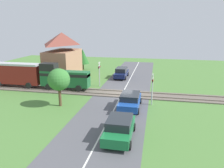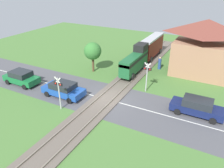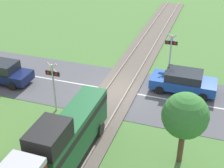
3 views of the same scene
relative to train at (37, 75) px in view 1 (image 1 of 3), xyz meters
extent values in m
plane|color=#4C7A38|center=(0.00, -10.82, -1.86)|extent=(60.00, 60.00, 0.00)
cube|color=#515156|center=(0.00, -10.82, -1.85)|extent=(48.00, 6.40, 0.02)
cube|color=silver|center=(0.00, -10.82, -1.84)|extent=(48.00, 0.12, 0.00)
cube|color=#665B51|center=(0.00, -10.82, -1.80)|extent=(2.80, 48.00, 0.12)
cube|color=slate|center=(-0.72, -10.82, -1.68)|extent=(0.10, 48.00, 0.12)
cube|color=slate|center=(0.72, -10.82, -1.68)|extent=(0.10, 48.00, 0.12)
cube|color=#1E6033|center=(0.00, -3.73, -0.29)|extent=(1.35, 6.07, 1.90)
cube|color=black|center=(0.00, -3.73, 0.23)|extent=(1.37, 6.07, 0.36)
cube|color=black|center=(0.00, -1.67, 1.11)|extent=(1.35, 1.94, 0.90)
cylinder|color=black|center=(-0.72, -5.68, -1.24)|extent=(0.14, 0.76, 0.76)
cylinder|color=black|center=(0.72, -5.68, -1.24)|extent=(0.14, 0.76, 0.76)
cylinder|color=black|center=(-0.72, -1.79, -1.24)|extent=(0.14, 0.76, 0.76)
cylinder|color=black|center=(0.72, -1.79, -1.24)|extent=(0.14, 0.76, 0.76)
cube|color=maroon|center=(0.00, 3.06, -0.04)|extent=(1.35, 6.71, 2.40)
cube|color=#BCBCC1|center=(0.00, 3.06, 1.28)|extent=(1.41, 6.71, 0.24)
cylinder|color=black|center=(-0.72, 0.91, -1.24)|extent=(0.14, 0.76, 0.76)
cylinder|color=black|center=(0.72, 0.91, -1.24)|extent=(0.14, 0.76, 0.76)
cylinder|color=black|center=(0.72, 5.21, -1.24)|extent=(0.14, 0.76, 0.76)
cube|color=#1E4CA8|center=(-4.24, -12.26, -1.24)|extent=(4.40, 1.88, 0.65)
cube|color=#23282D|center=(-4.24, -12.26, -0.64)|extent=(2.42, 1.73, 0.55)
cylinder|color=black|center=(-2.81, -11.32, -1.56)|extent=(0.60, 0.18, 0.60)
cylinder|color=black|center=(-2.81, -13.21, -1.56)|extent=(0.60, 0.18, 0.60)
cylinder|color=black|center=(-5.67, -11.32, -1.56)|extent=(0.60, 0.18, 0.60)
cylinder|color=black|center=(-5.67, -13.21, -1.56)|extent=(0.60, 0.18, 0.60)
cube|color=#141E4C|center=(8.41, -9.38, -1.24)|extent=(4.54, 1.69, 0.64)
cube|color=#23282D|center=(8.41, -9.38, -0.60)|extent=(2.50, 1.55, 0.65)
cylinder|color=black|center=(6.94, -10.23, -1.56)|extent=(0.60, 0.18, 0.60)
cylinder|color=black|center=(6.94, -8.54, -1.56)|extent=(0.60, 0.18, 0.60)
cylinder|color=black|center=(9.89, -10.23, -1.56)|extent=(0.60, 0.18, 0.60)
cylinder|color=black|center=(9.89, -8.54, -1.56)|extent=(0.60, 0.18, 0.60)
cube|color=#197038|center=(-10.31, -12.26, -1.23)|extent=(4.17, 1.84, 0.67)
cube|color=#23282D|center=(-10.31, -12.26, -0.59)|extent=(2.29, 1.69, 0.60)
cylinder|color=black|center=(-8.95, -11.35, -1.56)|extent=(0.60, 0.18, 0.60)
cylinder|color=black|center=(-8.95, -13.18, -1.56)|extent=(0.60, 0.18, 0.60)
cylinder|color=black|center=(-11.66, -11.35, -1.56)|extent=(0.60, 0.18, 0.60)
cylinder|color=black|center=(-11.66, -13.18, -1.56)|extent=(0.60, 0.18, 0.60)
cylinder|color=#B7B7B7|center=(-2.91, -14.34, -0.26)|extent=(0.12, 0.12, 3.19)
cube|color=black|center=(-2.91, -14.34, 0.76)|extent=(0.90, 0.08, 0.28)
sphere|color=red|center=(-3.18, -14.34, 0.76)|extent=(0.18, 0.18, 0.18)
sphere|color=red|center=(-2.64, -14.34, 0.76)|extent=(0.18, 0.18, 0.18)
cube|color=silver|center=(-2.91, -14.34, 1.08)|extent=(0.72, 0.04, 0.72)
cube|color=silver|center=(-2.91, -14.34, 1.08)|extent=(0.72, 0.04, 0.72)
cylinder|color=#B7B7B7|center=(2.91, -7.31, -0.26)|extent=(0.12, 0.12, 3.19)
cube|color=black|center=(2.91, -7.31, 0.76)|extent=(0.90, 0.08, 0.28)
sphere|color=red|center=(3.18, -7.31, 0.76)|extent=(0.18, 0.18, 0.18)
sphere|color=red|center=(2.64, -7.31, 0.76)|extent=(0.18, 0.18, 0.18)
cube|color=silver|center=(2.91, -7.31, 1.08)|extent=(0.72, 0.04, 0.72)
cube|color=silver|center=(2.91, -7.31, 1.08)|extent=(0.72, 0.04, 0.72)
cube|color=#AD7A5B|center=(7.32, -0.29, 0.22)|extent=(6.83, 3.88, 4.16)
pyramid|color=brown|center=(7.32, -0.29, 4.11)|extent=(7.38, 4.19, 1.82)
cube|color=#472D1E|center=(3.88, -0.29, -0.81)|extent=(0.06, 1.10, 2.10)
cylinder|color=#2D4C8E|center=(2.32, -0.49, -1.16)|extent=(0.41, 0.41, 1.41)
sphere|color=beige|center=(2.32, -0.49, -0.32)|extent=(0.26, 0.26, 0.26)
cylinder|color=brown|center=(13.24, -1.51, -1.28)|extent=(0.24, 0.24, 1.15)
cone|color=#286628|center=(13.24, -1.51, 0.61)|extent=(2.19, 2.19, 2.63)
cylinder|color=brown|center=(-5.03, -5.30, -0.95)|extent=(0.28, 0.28, 1.81)
sphere|color=#387A33|center=(-5.03, -5.30, 0.89)|extent=(2.20, 2.20, 2.20)
camera|label=1|loc=(-24.36, -14.59, 6.01)|focal=35.00mm
camera|label=2|loc=(9.42, -27.39, 9.39)|focal=35.00mm
camera|label=3|loc=(-5.66, 6.92, 9.18)|focal=50.00mm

